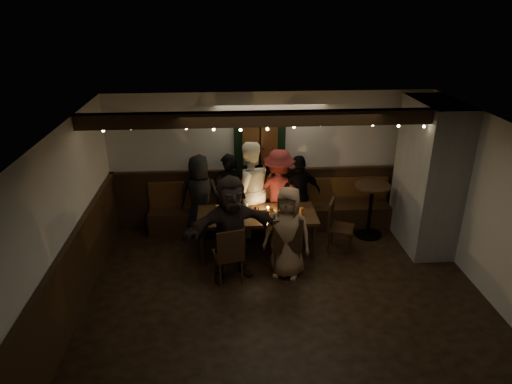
{
  "coord_description": "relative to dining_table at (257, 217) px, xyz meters",
  "views": [
    {
      "loc": [
        -0.83,
        -5.6,
        4.17
      ],
      "look_at": [
        -0.33,
        1.6,
        1.05
      ],
      "focal_mm": 32.0,
      "sensor_mm": 36.0,
      "label": 1
    }
  ],
  "objects": [
    {
      "name": "chair_near_right",
      "position": [
        0.42,
        -0.76,
        -0.08
      ],
      "size": [
        0.48,
        0.48,
        1.03
      ],
      "color": "black",
      "rests_on": "ground"
    },
    {
      "name": "person_a",
      "position": [
        -0.99,
        0.67,
        0.12
      ],
      "size": [
        0.81,
        0.56,
        1.57
      ],
      "primitive_type": "imported",
      "rotation": [
        0.0,
        0.0,
        3.06
      ],
      "color": "black",
      "rests_on": "ground"
    },
    {
      "name": "person_d",
      "position": [
        0.46,
        0.71,
        0.15
      ],
      "size": [
        1.16,
        0.81,
        1.63
      ],
      "primitive_type": "imported",
      "rotation": [
        0.0,
        0.0,
        2.93
      ],
      "color": "maroon",
      "rests_on": "ground"
    },
    {
      "name": "dining_table",
      "position": [
        0.0,
        0.0,
        0.0
      ],
      "size": [
        2.04,
        0.87,
        0.88
      ],
      "color": "black",
      "rests_on": "ground"
    },
    {
      "name": "chair_near_left",
      "position": [
        -0.49,
        -0.92,
        -0.13
      ],
      "size": [
        0.52,
        0.52,
        0.95
      ],
      "color": "black",
      "rests_on": "ground"
    },
    {
      "name": "person_f",
      "position": [
        -0.45,
        -0.74,
        0.19
      ],
      "size": [
        1.67,
        0.93,
        1.72
      ],
      "primitive_type": "imported",
      "rotation": [
        0.0,
        0.0,
        0.28
      ],
      "color": "black",
      "rests_on": "ground"
    },
    {
      "name": "person_c",
      "position": [
        -0.1,
        0.65,
        0.24
      ],
      "size": [
        1.04,
        0.9,
        1.82
      ],
      "primitive_type": "imported",
      "rotation": [
        0.0,
        0.0,
        3.41
      ],
      "color": "white",
      "rests_on": "ground"
    },
    {
      "name": "chair_end",
      "position": [
        1.39,
        -0.03,
        -0.14
      ],
      "size": [
        0.55,
        0.55,
        0.93
      ],
      "color": "black",
      "rests_on": "ground"
    },
    {
      "name": "room",
      "position": [
        1.39,
        0.02,
        0.41
      ],
      "size": [
        6.02,
        5.01,
        2.62
      ],
      "color": "black",
      "rests_on": "ground"
    },
    {
      "name": "person_e",
      "position": [
        0.84,
        0.68,
        0.1
      ],
      "size": [
        0.97,
        0.66,
        1.53
      ],
      "primitive_type": "imported",
      "rotation": [
        0.0,
        0.0,
        3.5
      ],
      "color": "black",
      "rests_on": "ground"
    },
    {
      "name": "person_g",
      "position": [
        0.42,
        -0.76,
        0.1
      ],
      "size": [
        0.86,
        0.71,
        1.52
      ],
      "primitive_type": "imported",
      "rotation": [
        0.0,
        0.0,
        -0.34
      ],
      "color": "#9C7955",
      "rests_on": "ground"
    },
    {
      "name": "person_b",
      "position": [
        -0.47,
        0.7,
        0.13
      ],
      "size": [
        0.6,
        0.41,
        1.59
      ],
      "primitive_type": "imported",
      "rotation": [
        0.0,
        0.0,
        3.2
      ],
      "color": "black",
      "rests_on": "ground"
    },
    {
      "name": "high_top",
      "position": [
        2.14,
        0.45,
        -0.02
      ],
      "size": [
        0.64,
        0.64,
        1.02
      ],
      "color": "black",
      "rests_on": "ground"
    }
  ]
}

